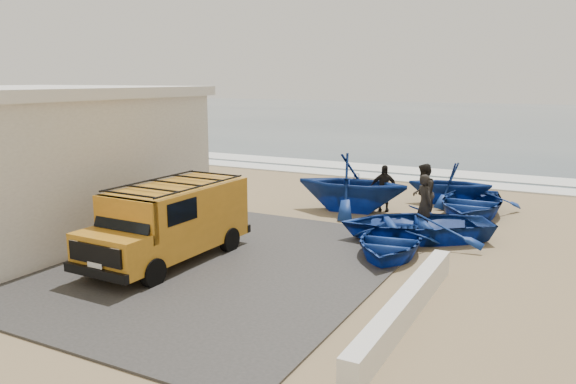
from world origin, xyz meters
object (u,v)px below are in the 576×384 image
at_px(boat_mid_right, 471,203).
at_px(fisherman_middle, 423,193).
at_px(boat_near_left, 390,242).
at_px(boat_near_right, 415,224).
at_px(parapet, 406,306).
at_px(fisherman_front, 424,204).
at_px(building, 12,159).
at_px(fisherman_back, 384,188).
at_px(boat_far_left, 450,183).
at_px(van, 171,220).
at_px(boat_mid_left, 352,183).

height_order(boat_mid_right, fisherman_middle, fisherman_middle).
xyz_separation_m(boat_near_left, boat_near_right, (0.20, 1.74, 0.09)).
bearing_deg(fisherman_middle, boat_near_right, 6.44).
bearing_deg(boat_near_right, fisherman_middle, 160.19).
relative_size(parapet, boat_near_left, 1.76).
bearing_deg(parapet, fisherman_front, 101.62).
bearing_deg(boat_near_left, parapet, -76.61).
bearing_deg(fisherman_front, building, 70.22).
xyz_separation_m(building, fisherman_back, (9.22, 7.49, -1.35)).
distance_m(boat_near_left, fisherman_front, 2.65).
distance_m(boat_near_left, boat_mid_right, 5.51).
bearing_deg(boat_far_left, fisherman_middle, -13.71).
relative_size(fisherman_middle, fisherman_back, 1.17).
bearing_deg(parapet, boat_near_right, 103.63).
bearing_deg(boat_near_right, boat_far_left, 152.75).
relative_size(boat_near_left, boat_near_right, 0.79).
relative_size(parapet, fisherman_front, 3.39).
distance_m(van, boat_far_left, 11.08).
bearing_deg(van, fisherman_middle, 57.59).
xyz_separation_m(parapet, van, (-6.25, 0.71, 0.80)).
xyz_separation_m(van, fisherman_back, (2.97, 7.79, -0.26)).
bearing_deg(fisherman_back, parapet, -89.96).
bearing_deg(fisherman_front, boat_mid_left, 16.56).
bearing_deg(fisherman_front, van, 93.49).
xyz_separation_m(van, boat_near_left, (4.71, 3.07, -0.72)).
height_order(boat_mid_left, fisherman_front, boat_mid_left).
height_order(boat_mid_left, fisherman_middle, boat_mid_left).
relative_size(boat_near_left, fisherman_back, 2.10).
distance_m(boat_near_right, boat_mid_left, 3.82).
relative_size(parapet, boat_far_left, 2.04).
distance_m(parapet, boat_mid_right, 9.18).
bearing_deg(fisherman_back, boat_near_left, -90.80).
bearing_deg(fisherman_middle, boat_far_left, 174.02).
relative_size(van, fisherman_middle, 2.48).
xyz_separation_m(boat_far_left, fisherman_back, (-1.80, -2.21, 0.04)).
bearing_deg(fisherman_back, boat_far_left, 29.82).
xyz_separation_m(boat_near_right, boat_mid_right, (0.90, 3.65, -0.01)).
distance_m(building, fisherman_middle, 12.74).
relative_size(boat_near_right, fisherman_middle, 2.27).
bearing_deg(van, boat_mid_right, 56.81).
distance_m(parapet, fisherman_front, 6.53).
xyz_separation_m(van, boat_mid_right, (5.81, 8.46, -0.64)).
bearing_deg(boat_near_left, fisherman_front, 76.25).
bearing_deg(van, parapet, -5.21).
distance_m(building, fisherman_front, 12.48).
height_order(boat_near_right, fisherman_middle, fisherman_middle).
xyz_separation_m(boat_mid_left, fisherman_back, (0.97, 0.56, -0.20)).
bearing_deg(fisherman_back, fisherman_front, -68.32).
relative_size(boat_mid_left, fisherman_middle, 2.02).
distance_m(boat_mid_left, fisherman_front, 3.33).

